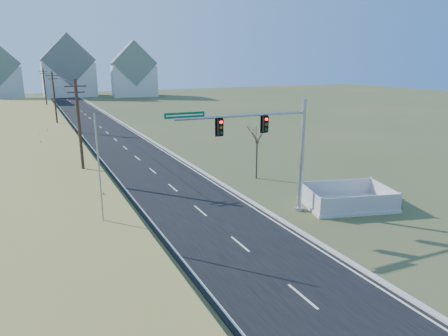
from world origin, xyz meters
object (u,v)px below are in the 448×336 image
Objects in this scene: flagpole at (101,192)px; fence_enclosure at (347,202)px; bare_tree at (257,133)px; open_sign at (332,211)px; traffic_signal_mast at (278,147)px.

fence_enclosure is at bearing -6.04° from flagpole.
flagpole is at bearing -153.51° from bare_tree.
fence_enclosure is at bearing -75.65° from bare_tree.
fence_enclosure is 11.97× the size of open_sign.
flagpole is at bearing -159.22° from open_sign.
traffic_signal_mast is 1.32× the size of flagpole.
flagpole is 16.68m from bare_tree.
traffic_signal_mast is 1.93× the size of bare_tree.
flagpole is at bearing 178.17° from traffic_signal_mast.
flagpole reaches higher than fence_enclosure.
traffic_signal_mast is at bearing -4.46° from flagpole.
bare_tree reaches higher than fence_enclosure.
fence_enclosure reaches higher than open_sign.
open_sign is at bearing -89.38° from bare_tree.
flagpole reaches higher than open_sign.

